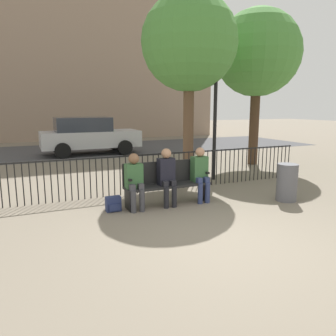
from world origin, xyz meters
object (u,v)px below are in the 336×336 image
Objects in this scene: tree_0 at (189,44)px; lamp_post at (216,94)px; park_bench at (166,181)px; parked_car_0 at (88,135)px; backpack at (113,204)px; tree_1 at (258,54)px; seated_person_2 at (200,172)px; seated_person_0 at (135,178)px; seated_person_1 at (167,174)px; trash_bin at (287,182)px.

tree_0 reaches higher than lamp_post.
lamp_post is at bearing 36.67° from park_bench.
parked_car_0 is at bearing 105.28° from tree_0.
lamp_post reaches higher than parked_car_0.
tree_1 reaches higher than backpack.
park_bench is 6.80m from tree_1.
lamp_post is (1.45, 1.77, 1.74)m from seated_person_2.
seated_person_2 is at bearing -9.80° from park_bench.
seated_person_0 is at bearing -179.91° from seated_person_2.
parked_car_0 is (1.09, 8.34, 0.70)m from backpack.
seated_person_0 is 4.48m from tree_0.
parked_car_0 is at bearing 90.71° from park_bench.
seated_person_1 is at bearing -110.06° from park_bench.
backpack is (-1.14, 0.08, -0.54)m from seated_person_1.
trash_bin is (0.94, -2.95, -3.35)m from tree_0.
parked_car_0 is at bearing 106.08° from trash_bin.
lamp_post is at bearing 97.65° from trash_bin.
parked_car_0 reaches higher than seated_person_0.
tree_0 is (0.84, 2.21, 3.09)m from seated_person_2.
park_bench is at bearing 170.20° from seated_person_2.
seated_person_2 is at bearing 157.42° from trash_bin.
tree_1 is 7.69m from parked_car_0.
park_bench is 2.26× the size of trash_bin.
park_bench is 0.37× the size of tree_0.
seated_person_2 is (1.51, 0.00, 0.02)m from seated_person_0.
backpack is 0.06× the size of tree_1.
tree_0 is (1.64, 2.21, 3.08)m from seated_person_1.
trash_bin is (2.54, -0.87, -0.08)m from park_bench.
tree_0 reaches higher than trash_bin.
tree_1 reaches higher than tree_0.
backpack is at bearing -97.41° from parked_car_0.
seated_person_1 reaches higher than seated_person_2.
seated_person_1 is 4.06× the size of backpack.
seated_person_1 is at bearing 163.95° from trash_bin.
seated_person_2 reaches higher than trash_bin.
parked_car_0 is at bearing 109.10° from lamp_post.
tree_0 is at bearing 144.10° from lamp_post.
parked_car_0 is (-2.31, 6.66, -1.57)m from lamp_post.
tree_1 is 5.90m from trash_bin.
trash_bin is (2.64, -9.17, -0.43)m from parked_car_0.
trash_bin is (3.30, -0.74, -0.24)m from seated_person_0.
seated_person_1 is at bearing 179.92° from seated_person_2.
tree_1 reaches higher than park_bench.
parked_car_0 reaches higher than seated_person_1.
parked_car_0 is (-5.00, 5.00, -3.02)m from tree_1.
seated_person_0 is 0.97× the size of seated_person_2.
seated_person_0 is at bearing -148.74° from tree_1.
seated_person_1 is 0.33× the size of lamp_post.
seated_person_2 reaches higher than backpack.
seated_person_0 is 0.28× the size of parked_car_0.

